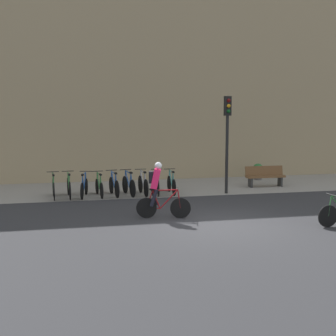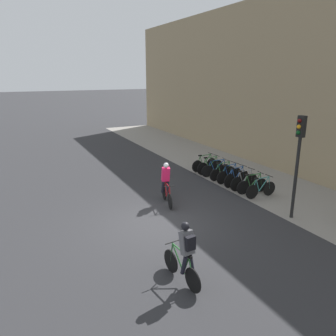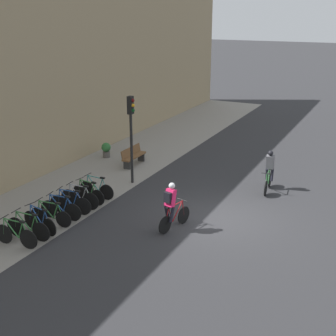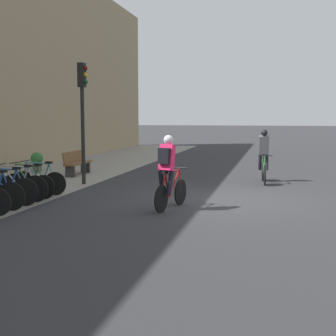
{
  "view_description": "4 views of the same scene",
  "coord_description": "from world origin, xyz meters",
  "px_view_note": "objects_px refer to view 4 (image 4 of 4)",
  "views": [
    {
      "loc": [
        -4.25,
        -12.78,
        3.41
      ],
      "look_at": [
        -1.15,
        1.92,
        1.47
      ],
      "focal_mm": 50.0,
      "sensor_mm": 36.0,
      "label": 1
    },
    {
      "loc": [
        10.01,
        -4.5,
        5.29
      ],
      "look_at": [
        -1.11,
        1.06,
        1.68
      ],
      "focal_mm": 35.0,
      "sensor_mm": 36.0,
      "label": 2
    },
    {
      "loc": [
        -14.94,
        -5.19,
        7.34
      ],
      "look_at": [
        0.26,
        2.28,
        1.56
      ],
      "focal_mm": 50.0,
      "sensor_mm": 36.0,
      "label": 3
    },
    {
      "loc": [
        -12.15,
        -1.22,
        2.19
      ],
      "look_at": [
        -0.32,
        1.52,
        0.85
      ],
      "focal_mm": 50.0,
      "sensor_mm": 36.0,
      "label": 4
    }
  ],
  "objects_px": {
    "parked_bike_5": "(5,189)",
    "parked_bike_6": "(17,186)",
    "cyclist_pink": "(168,170)",
    "bench": "(77,162)",
    "cyclist_grey": "(264,154)",
    "potted_plant": "(37,161)",
    "parked_bike_7": "(29,184)",
    "traffic_light_pole": "(83,101)",
    "parked_bike_8": "(39,181)"
  },
  "relations": [
    {
      "from": "cyclist_pink",
      "to": "bench",
      "type": "distance_m",
      "value": 7.46
    },
    {
      "from": "parked_bike_7",
      "to": "bench",
      "type": "relative_size",
      "value": 0.93
    },
    {
      "from": "cyclist_grey",
      "to": "potted_plant",
      "type": "xyz_separation_m",
      "value": [
        0.87,
        8.77,
        -0.51
      ]
    },
    {
      "from": "cyclist_grey",
      "to": "cyclist_pink",
      "type": "bearing_deg",
      "value": 158.74
    },
    {
      "from": "traffic_light_pole",
      "to": "bench",
      "type": "relative_size",
      "value": 2.23
    },
    {
      "from": "traffic_light_pole",
      "to": "potted_plant",
      "type": "height_order",
      "value": "traffic_light_pole"
    },
    {
      "from": "cyclist_pink",
      "to": "bench",
      "type": "bearing_deg",
      "value": 40.45
    },
    {
      "from": "cyclist_pink",
      "to": "parked_bike_7",
      "type": "height_order",
      "value": "cyclist_pink"
    },
    {
      "from": "parked_bike_5",
      "to": "parked_bike_7",
      "type": "distance_m",
      "value": 1.15
    },
    {
      "from": "cyclist_grey",
      "to": "traffic_light_pole",
      "type": "height_order",
      "value": "traffic_light_pole"
    },
    {
      "from": "parked_bike_6",
      "to": "potted_plant",
      "type": "xyz_separation_m",
      "value": [
        5.96,
        2.71,
        0.03
      ]
    },
    {
      "from": "parked_bike_6",
      "to": "parked_bike_7",
      "type": "bearing_deg",
      "value": -0.06
    },
    {
      "from": "parked_bike_6",
      "to": "parked_bike_7",
      "type": "height_order",
      "value": "parked_bike_6"
    },
    {
      "from": "parked_bike_6",
      "to": "traffic_light_pole",
      "type": "height_order",
      "value": "traffic_light_pole"
    },
    {
      "from": "cyclist_pink",
      "to": "parked_bike_8",
      "type": "bearing_deg",
      "value": 71.86
    },
    {
      "from": "traffic_light_pole",
      "to": "cyclist_grey",
      "type": "bearing_deg",
      "value": -72.51
    },
    {
      "from": "cyclist_pink",
      "to": "parked_bike_6",
      "type": "relative_size",
      "value": 1.06
    },
    {
      "from": "parked_bike_5",
      "to": "parked_bike_8",
      "type": "bearing_deg",
      "value": -0.01
    },
    {
      "from": "traffic_light_pole",
      "to": "potted_plant",
      "type": "relative_size",
      "value": 4.96
    },
    {
      "from": "cyclist_grey",
      "to": "parked_bike_8",
      "type": "bearing_deg",
      "value": 123.05
    },
    {
      "from": "parked_bike_7",
      "to": "bench",
      "type": "xyz_separation_m",
      "value": [
        4.93,
        0.82,
        0.08
      ]
    },
    {
      "from": "cyclist_pink",
      "to": "parked_bike_5",
      "type": "distance_m",
      "value": 4.07
    },
    {
      "from": "potted_plant",
      "to": "parked_bike_6",
      "type": "bearing_deg",
      "value": -155.59
    },
    {
      "from": "parked_bike_7",
      "to": "potted_plant",
      "type": "height_order",
      "value": "parked_bike_7"
    },
    {
      "from": "cyclist_pink",
      "to": "parked_bike_8",
      "type": "distance_m",
      "value": 4.26
    },
    {
      "from": "parked_bike_6",
      "to": "traffic_light_pole",
      "type": "bearing_deg",
      "value": -7.16
    },
    {
      "from": "parked_bike_8",
      "to": "potted_plant",
      "type": "relative_size",
      "value": 2.09
    },
    {
      "from": "cyclist_pink",
      "to": "potted_plant",
      "type": "bearing_deg",
      "value": 47.63
    },
    {
      "from": "cyclist_pink",
      "to": "parked_bike_8",
      "type": "height_order",
      "value": "cyclist_pink"
    },
    {
      "from": "parked_bike_5",
      "to": "parked_bike_6",
      "type": "xyz_separation_m",
      "value": [
        0.57,
        0.0,
        0.0
      ]
    },
    {
      "from": "parked_bike_8",
      "to": "parked_bike_7",
      "type": "bearing_deg",
      "value": 180.0
    },
    {
      "from": "traffic_light_pole",
      "to": "bench",
      "type": "bearing_deg",
      "value": 29.4
    },
    {
      "from": "cyclist_pink",
      "to": "bench",
      "type": "xyz_separation_m",
      "value": [
        5.67,
        4.83,
        -0.47
      ]
    },
    {
      "from": "parked_bike_6",
      "to": "parked_bike_5",
      "type": "bearing_deg",
      "value": -179.98
    },
    {
      "from": "parked_bike_5",
      "to": "parked_bike_7",
      "type": "height_order",
      "value": "parked_bike_5"
    },
    {
      "from": "cyclist_pink",
      "to": "traffic_light_pole",
      "type": "height_order",
      "value": "traffic_light_pole"
    },
    {
      "from": "parked_bike_7",
      "to": "cyclist_grey",
      "type": "bearing_deg",
      "value": -53.3
    },
    {
      "from": "traffic_light_pole",
      "to": "parked_bike_8",
      "type": "bearing_deg",
      "value": 169.14
    },
    {
      "from": "parked_bike_5",
      "to": "potted_plant",
      "type": "height_order",
      "value": "parked_bike_5"
    },
    {
      "from": "bench",
      "to": "potted_plant",
      "type": "relative_size",
      "value": 2.22
    },
    {
      "from": "traffic_light_pole",
      "to": "parked_bike_6",
      "type": "bearing_deg",
      "value": 172.84
    },
    {
      "from": "cyclist_grey",
      "to": "potted_plant",
      "type": "bearing_deg",
      "value": 84.32
    },
    {
      "from": "cyclist_grey",
      "to": "parked_bike_7",
      "type": "xyz_separation_m",
      "value": [
        -4.52,
        6.06,
        -0.55
      ]
    },
    {
      "from": "parked_bike_7",
      "to": "traffic_light_pole",
      "type": "relative_size",
      "value": 0.42
    },
    {
      "from": "parked_bike_7",
      "to": "bench",
      "type": "bearing_deg",
      "value": 9.42
    },
    {
      "from": "cyclist_grey",
      "to": "parked_bike_5",
      "type": "distance_m",
      "value": 8.32
    },
    {
      "from": "parked_bike_6",
      "to": "cyclist_pink",
      "type": "bearing_deg",
      "value": -92.4
    },
    {
      "from": "parked_bike_8",
      "to": "parked_bike_6",
      "type": "bearing_deg",
      "value": 179.97
    },
    {
      "from": "parked_bike_7",
      "to": "traffic_light_pole",
      "type": "bearing_deg",
      "value": -8.63
    },
    {
      "from": "parked_bike_8",
      "to": "bench",
      "type": "height_order",
      "value": "parked_bike_8"
    }
  ]
}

